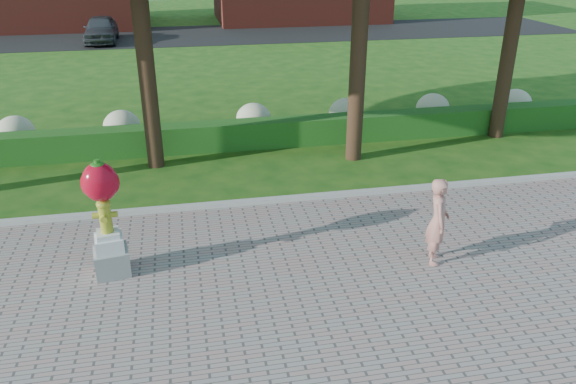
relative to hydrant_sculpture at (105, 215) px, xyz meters
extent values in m
plane|color=#194912|center=(2.69, -0.58, -1.24)|extent=(100.00, 100.00, 0.00)
cube|color=#ADADA5|center=(2.69, 2.42, -1.17)|extent=(40.00, 0.18, 0.15)
cube|color=#164E16|center=(2.69, 6.42, -0.84)|extent=(24.00, 0.70, 0.80)
ellipsoid|color=beige|center=(-3.31, 7.42, -0.69)|extent=(1.10, 1.10, 0.99)
ellipsoid|color=beige|center=(-0.31, 7.42, -0.69)|extent=(1.10, 1.10, 0.99)
ellipsoid|color=beige|center=(3.69, 7.42, -0.69)|extent=(1.10, 1.10, 0.99)
ellipsoid|color=beige|center=(6.69, 7.42, -0.69)|extent=(1.10, 1.10, 0.99)
ellipsoid|color=beige|center=(9.69, 7.42, -0.69)|extent=(1.10, 1.10, 0.99)
ellipsoid|color=beige|center=(12.69, 7.42, -0.69)|extent=(1.10, 1.10, 0.99)
cube|color=black|center=(2.69, 27.42, -1.23)|extent=(50.00, 8.00, 0.02)
cylinder|color=black|center=(0.69, 5.42, 1.84)|extent=(0.44, 0.44, 6.16)
cylinder|color=black|center=(6.19, 4.92, 2.40)|extent=(0.44, 0.44, 7.28)
cylinder|color=black|center=(11.19, 5.92, 1.70)|extent=(0.44, 0.44, 5.88)
cube|color=gray|center=(0.00, 0.00, -0.95)|extent=(0.70, 0.70, 0.50)
cube|color=silver|center=(0.00, 0.00, -0.57)|extent=(0.56, 0.56, 0.28)
cube|color=silver|center=(0.00, 0.00, -0.38)|extent=(0.45, 0.45, 0.10)
cylinder|color=#979B21|center=(0.00, 0.00, -0.05)|extent=(0.22, 0.22, 0.56)
ellipsoid|color=#979B21|center=(0.00, 0.00, 0.23)|extent=(0.26, 0.26, 0.18)
cylinder|color=#979B21|center=(-0.16, 0.00, 0.01)|extent=(0.12, 0.11, 0.11)
cylinder|color=#979B21|center=(0.16, 0.00, 0.01)|extent=(0.12, 0.11, 0.11)
cylinder|color=#979B21|center=(0.00, -0.15, 0.01)|extent=(0.12, 0.12, 0.12)
cylinder|color=#979B21|center=(0.00, 0.00, 0.30)|extent=(0.08, 0.08, 0.05)
ellipsoid|color=#AD091C|center=(0.00, 0.00, 0.65)|extent=(0.62, 0.56, 0.72)
ellipsoid|color=#AD091C|center=(-0.18, 0.00, 0.63)|extent=(0.31, 0.31, 0.46)
ellipsoid|color=#AD091C|center=(0.18, 0.00, 0.63)|extent=(0.31, 0.31, 0.46)
cylinder|color=#216216|center=(0.00, 0.00, 1.01)|extent=(0.10, 0.10, 0.12)
ellipsoid|color=#216216|center=(0.00, 0.00, 0.98)|extent=(0.24, 0.24, 0.08)
imported|color=tan|center=(6.06, -0.75, -0.34)|extent=(0.59, 0.73, 1.72)
imported|color=#3B3D42|center=(-2.75, 25.87, -0.47)|extent=(1.83, 4.45, 1.51)
camera|label=1|loc=(1.49, -9.39, 4.57)|focal=35.00mm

